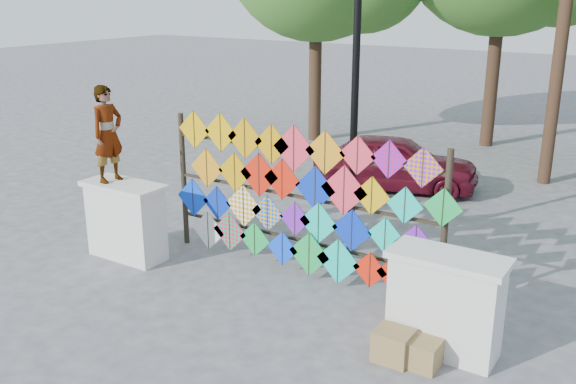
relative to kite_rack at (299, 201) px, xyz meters
The scene contains 9 objects.
ground 1.41m from the kite_rack, 95.29° to the right, with size 80.00×80.00×0.00m, color gray.
parapet_left 2.97m from the kite_rack, 161.54° to the right, with size 1.40×0.65×1.28m.
parapet_right 2.85m from the kite_rack, 19.33° to the right, with size 1.40×0.65×1.28m.
kite_rack is the anchor object (origin of this frame).
vendor_woman 3.27m from the kite_rack, 163.00° to the right, with size 0.57×0.37×1.55m, color #99999E.
sedan 5.04m from the kite_rack, 96.73° to the left, with size 1.45×3.60×1.23m, color #590F1E.
lamppost 1.97m from the kite_rack, 79.66° to the left, with size 0.28×0.28×4.46m.
cardboard_box_near 2.83m from the kite_rack, 33.06° to the right, with size 0.44×0.39×0.39m, color olive.
cardboard_box_far 3.09m from the kite_rack, 28.46° to the right, with size 0.40×0.37×0.34m, color olive.
Camera 1 is at (4.85, -7.08, 4.26)m, focal length 40.00 mm.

